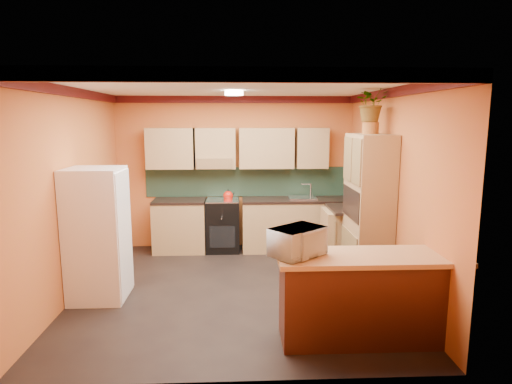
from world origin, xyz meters
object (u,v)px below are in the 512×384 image
fridge (97,234)px  microwave (297,242)px  pantry (368,210)px  base_cabinets_back (258,226)px  breakfast_bar (368,300)px  stove (223,225)px

fridge → microwave: size_ratio=3.21×
pantry → microwave: (-1.21, -1.60, 0.03)m
base_cabinets_back → breakfast_bar: 3.37m
pantry → stove: bearing=142.0°
base_cabinets_back → stove: (-0.63, -0.00, 0.02)m
base_cabinets_back → fridge: 2.97m
pantry → microwave: bearing=-127.2°
base_cabinets_back → fridge: (-2.15, -2.00, 0.41)m
base_cabinets_back → pantry: (1.45, -1.62, 0.61)m
fridge → base_cabinets_back: bearing=43.0°
breakfast_bar → base_cabinets_back: bearing=107.0°
pantry → breakfast_bar: (-0.46, -1.60, -0.61)m
stove → breakfast_bar: bearing=-63.4°
microwave → fridge: bearing=113.2°
base_cabinets_back → stove: stove is taller
breakfast_bar → fridge: bearing=158.8°
fridge → microwave: fridge is taller
stove → fridge: fridge is taller
base_cabinets_back → microwave: (0.24, -3.22, 0.64)m
stove → breakfast_bar: stove is taller
pantry → breakfast_bar: 1.77m
breakfast_bar → microwave: size_ratio=3.40×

